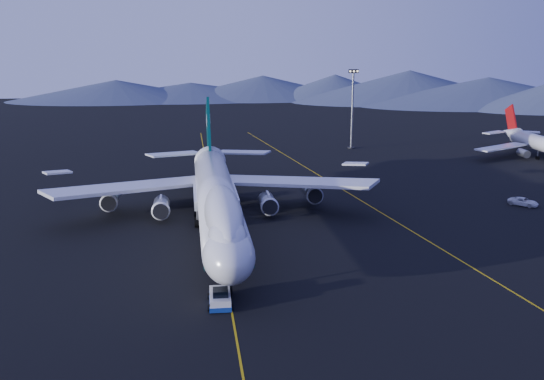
{
  "coord_description": "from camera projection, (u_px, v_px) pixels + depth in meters",
  "views": [
    {
      "loc": [
        -4.42,
        -97.32,
        31.09
      ],
      "look_at": [
        9.58,
        2.48,
        6.0
      ],
      "focal_mm": 40.0,
      "sensor_mm": 36.0,
      "label": 1
    }
  ],
  "objects": [
    {
      "name": "ground",
      "position": [
        218.0,
        230.0,
        101.63
      ],
      "size": [
        500.0,
        500.0,
        0.0
      ],
      "primitive_type": "plane",
      "color": "black",
      "rests_on": "ground"
    },
    {
      "name": "taxiway_line_main",
      "position": [
        218.0,
        230.0,
        101.63
      ],
      "size": [
        0.25,
        220.0,
        0.01
      ],
      "primitive_type": "cube",
      "color": "#C8A10B",
      "rests_on": "ground"
    },
    {
      "name": "taxiway_line_side",
      "position": [
        373.0,
        207.0,
        115.28
      ],
      "size": [
        28.08,
        198.09,
        0.01
      ],
      "primitive_type": "cube",
      "rotation": [
        0.0,
        0.0,
        0.14
      ],
      "color": "#C8A10B",
      "rests_on": "ground"
    },
    {
      "name": "boeing_747",
      "position": [
        217.0,
        197.0,
        100.26
      ],
      "size": [
        59.62,
        72.43,
        19.37
      ],
      "color": "silver",
      "rests_on": "ground"
    },
    {
      "name": "pushback_tug",
      "position": [
        220.0,
        299.0,
        72.94
      ],
      "size": [
        3.13,
        5.28,
        2.26
      ],
      "rotation": [
        0.0,
        0.0,
        -0.03
      ],
      "color": "silver",
      "rests_on": "ground"
    },
    {
      "name": "service_van",
      "position": [
        523.0,
        202.0,
        116.46
      ],
      "size": [
        5.57,
        5.77,
        1.53
      ],
      "primitive_type": "imported",
      "rotation": [
        0.0,
        0.0,
        0.74
      ],
      "color": "white",
      "rests_on": "ground"
    },
    {
      "name": "floodlight_mast",
      "position": [
        352.0,
        109.0,
        175.26
      ],
      "size": [
        2.82,
        2.12,
        22.86
      ],
      "rotation": [
        0.0,
        0.0,
        0.07
      ],
      "color": "black",
      "rests_on": "ground"
    }
  ]
}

